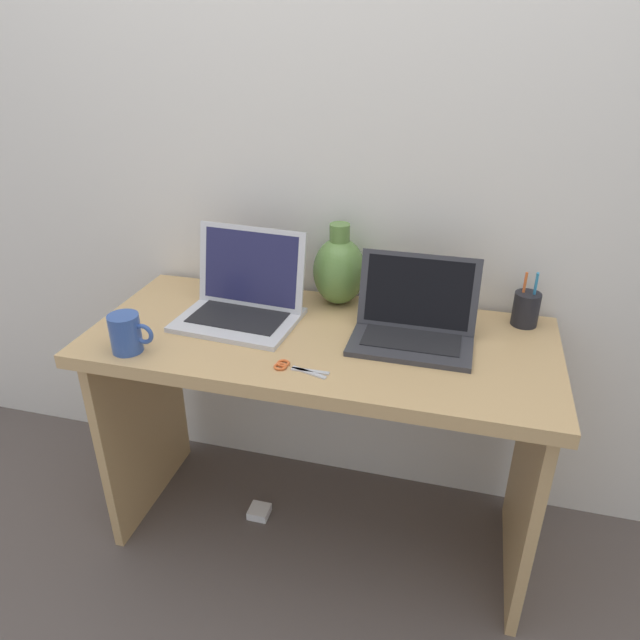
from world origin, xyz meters
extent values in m
plane|color=#564C47|center=(0.00, 0.00, 0.00)|extent=(6.00, 6.00, 0.00)
cube|color=silver|center=(0.00, 0.33, 1.20)|extent=(4.40, 0.04, 2.40)
cube|color=tan|center=(0.00, 0.00, 0.73)|extent=(1.32, 0.58, 0.04)
cube|color=tan|center=(-0.62, 0.00, 0.36)|extent=(0.03, 0.49, 0.71)
cube|color=tan|center=(0.62, 0.00, 0.36)|extent=(0.03, 0.49, 0.71)
cube|color=silver|center=(-0.26, 0.02, 0.76)|extent=(0.36, 0.28, 0.01)
cube|color=black|center=(-0.26, 0.02, 0.77)|extent=(0.29, 0.18, 0.00)
cube|color=silver|center=(-0.25, 0.12, 0.89)|extent=(0.35, 0.09, 0.24)
cube|color=#23234C|center=(-0.25, 0.12, 0.89)|extent=(0.31, 0.08, 0.21)
cube|color=#333338|center=(0.26, 0.02, 0.76)|extent=(0.33, 0.23, 0.01)
cube|color=black|center=(0.26, 0.02, 0.77)|extent=(0.27, 0.14, 0.00)
cube|color=#333338|center=(0.26, 0.11, 0.87)|extent=(0.33, 0.07, 0.21)
cube|color=black|center=(0.26, 0.11, 0.87)|extent=(0.29, 0.06, 0.19)
ellipsoid|color=#5B843D|center=(0.00, 0.23, 0.86)|extent=(0.16, 0.16, 0.21)
cylinder|color=#5B843D|center=(0.00, 0.23, 0.98)|extent=(0.06, 0.06, 0.06)
cylinder|color=#335199|center=(-0.48, -0.22, 0.80)|extent=(0.08, 0.08, 0.11)
torus|color=#335199|center=(-0.43, -0.22, 0.81)|extent=(0.06, 0.01, 0.06)
cylinder|color=black|center=(0.56, 0.22, 0.80)|extent=(0.08, 0.08, 0.10)
cylinder|color=orange|center=(0.55, 0.23, 0.85)|extent=(0.01, 0.01, 0.13)
cylinder|color=#338CBF|center=(0.58, 0.22, 0.85)|extent=(0.01, 0.04, 0.14)
cube|color=#B7B7BC|center=(0.03, -0.19, 0.75)|extent=(0.10, 0.01, 0.00)
cube|color=#B7B7BC|center=(0.02, -0.20, 0.75)|extent=(0.10, 0.04, 0.00)
torus|color=orange|center=(-0.05, -0.19, 0.75)|extent=(0.03, 0.04, 0.01)
torus|color=orange|center=(-0.05, -0.18, 0.75)|extent=(0.04, 0.04, 0.01)
cube|color=white|center=(-0.22, 0.00, 0.01)|extent=(0.07, 0.07, 0.03)
camera|label=1|loc=(0.37, -1.41, 1.55)|focal=32.78mm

